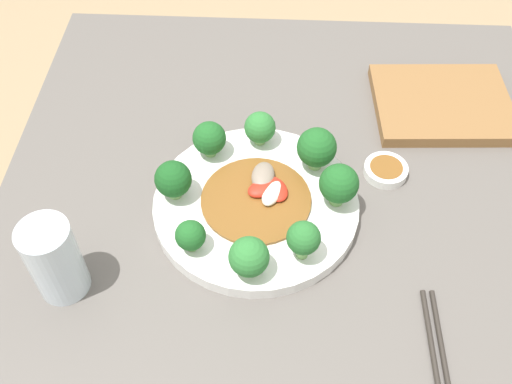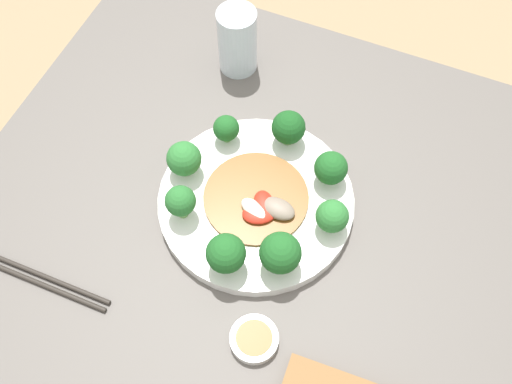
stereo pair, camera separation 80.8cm
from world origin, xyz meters
name	(u,v)px [view 2 (the right image)]	position (x,y,z in m)	size (l,w,h in m)	color
ground_plane	(255,356)	(0.00, 0.00, 0.00)	(8.00, 8.00, 0.00)	#9E8460
table	(255,311)	(0.00, 0.00, 0.37)	(0.86, 0.92, 0.75)	#5B5651
plate	(256,202)	(0.04, 0.02, 0.76)	(0.30, 0.30, 0.02)	white
broccoli_southeast	(331,168)	(0.12, -0.07, 0.80)	(0.05, 0.05, 0.06)	#7AAD5B
broccoli_south	(332,216)	(0.04, -0.10, 0.80)	(0.05, 0.05, 0.06)	#89B76B
broccoli_east	(288,128)	(0.16, 0.01, 0.81)	(0.05, 0.05, 0.06)	#89B76B
broccoli_west	(226,254)	(-0.07, 0.01, 0.81)	(0.06, 0.06, 0.07)	#70A356
broccoli_northwest	(181,201)	(-0.02, 0.11, 0.81)	(0.05, 0.05, 0.06)	#70A356
broccoli_southwest	(280,253)	(-0.04, -0.06, 0.81)	(0.06, 0.06, 0.07)	#89B76B
broccoli_north	(184,159)	(0.05, 0.14, 0.80)	(0.05, 0.05, 0.06)	#89B76B
broccoli_northeast	(226,129)	(0.12, 0.10, 0.80)	(0.04, 0.04, 0.05)	#70A356
stirfry_center	(260,203)	(0.04, 0.01, 0.78)	(0.16, 0.16, 0.02)	brown
drinking_glass	(237,41)	(0.29, 0.15, 0.81)	(0.07, 0.07, 0.12)	silver
chopsticks	(33,276)	(-0.19, 0.27, 0.75)	(0.02, 0.24, 0.01)	#2D2823
sauce_dish	(254,339)	(-0.15, -0.06, 0.76)	(0.07, 0.07, 0.02)	white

